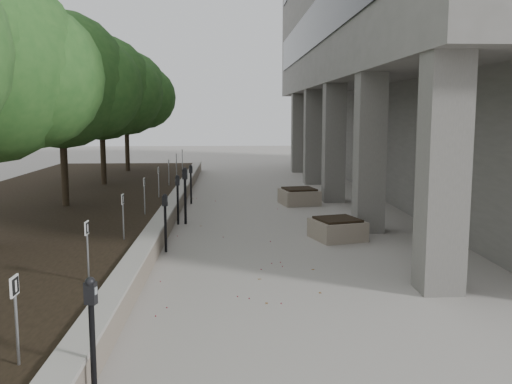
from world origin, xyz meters
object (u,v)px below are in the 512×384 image
object	(u,v)px
parking_meter_2	(165,223)
planter_back	(299,196)
parking_meter_1	(93,342)
parking_meter_3	(185,196)
crabapple_tree_4	(101,110)
parking_meter_5	(191,184)
crabapple_tree_3	(62,109)
crabapple_tree_5	(126,111)
planter_front	(337,229)
parking_meter_4	(178,200)

from	to	relation	value
parking_meter_2	planter_back	size ratio (longest dim) A/B	1.10
parking_meter_1	parking_meter_3	xyz separation A→B (m)	(0.20, 9.79, 0.09)
parking_meter_1	crabapple_tree_4	bearing A→B (deg)	115.32
parking_meter_5	crabapple_tree_3	bearing A→B (deg)	-152.49
crabapple_tree_5	parking_meter_5	distance (m)	8.41
crabapple_tree_3	planter_back	bearing A→B (deg)	19.29
parking_meter_1	planter_front	world-z (taller)	parking_meter_1
crabapple_tree_3	parking_meter_1	distance (m)	11.37
crabapple_tree_5	parking_meter_1	bearing A→B (deg)	-81.04
crabapple_tree_3	parking_meter_2	world-z (taller)	crabapple_tree_3
crabapple_tree_3	crabapple_tree_5	size ratio (longest dim) A/B	1.00
parking_meter_3	planter_front	xyz separation A→B (m)	(3.80, -2.07, -0.52)
crabapple_tree_3	planter_front	world-z (taller)	crabapple_tree_3
crabapple_tree_4	parking_meter_2	world-z (taller)	crabapple_tree_4
planter_front	planter_back	world-z (taller)	planter_back
crabapple_tree_3	parking_meter_5	size ratio (longest dim) A/B	4.14
crabapple_tree_4	crabapple_tree_5	size ratio (longest dim) A/B	1.00
parking_meter_3	planter_back	distance (m)	4.83
parking_meter_3	planter_front	size ratio (longest dim) A/B	1.42
crabapple_tree_4	parking_meter_5	distance (m)	4.76
parking_meter_1	crabapple_tree_5	bearing A→B (deg)	112.52
crabapple_tree_3	planter_front	size ratio (longest dim) A/B	4.94
parking_meter_4	crabapple_tree_5	bearing A→B (deg)	101.96
parking_meter_5	parking_meter_1	bearing A→B (deg)	-101.70
parking_meter_3	parking_meter_2	bearing A→B (deg)	-88.56
planter_back	crabapple_tree_5	bearing A→B (deg)	132.67
parking_meter_2	crabapple_tree_5	bearing A→B (deg)	111.00
parking_meter_1	parking_meter_3	world-z (taller)	parking_meter_3
planter_front	parking_meter_1	bearing A→B (deg)	-117.37
parking_meter_3	planter_back	size ratio (longest dim) A/B	1.33
parking_meter_1	planter_back	world-z (taller)	parking_meter_1
crabapple_tree_5	parking_meter_5	world-z (taller)	crabapple_tree_5
crabapple_tree_4	parking_meter_5	world-z (taller)	crabapple_tree_4
crabapple_tree_3	parking_meter_2	xyz separation A→B (m)	(3.26, -4.01, -2.48)
parking_meter_1	planter_front	distance (m)	8.70
planter_back	planter_front	bearing A→B (deg)	-87.03
crabapple_tree_3	parking_meter_5	world-z (taller)	crabapple_tree_3
parking_meter_1	parking_meter_2	bearing A→B (deg)	103.47
parking_meter_4	planter_back	world-z (taller)	parking_meter_4
parking_meter_2	parking_meter_4	bearing A→B (deg)	98.09
crabapple_tree_3	parking_meter_3	size ratio (longest dim) A/B	3.49
parking_meter_5	crabapple_tree_4	bearing A→B (deg)	134.45
crabapple_tree_4	planter_front	size ratio (longest dim) A/B	4.94
parking_meter_4	parking_meter_5	size ratio (longest dim) A/B	1.03
planter_front	parking_meter_2	bearing A→B (deg)	-164.49
crabapple_tree_4	parking_meter_3	distance (m)	7.17
parking_meter_1	parking_meter_4	xyz separation A→B (m)	(0.00, 9.74, -0.01)
parking_meter_1	crabapple_tree_3	bearing A→B (deg)	120.58
parking_meter_3	parking_meter_4	size ratio (longest dim) A/B	1.15
crabapple_tree_4	parking_meter_3	world-z (taller)	crabapple_tree_4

